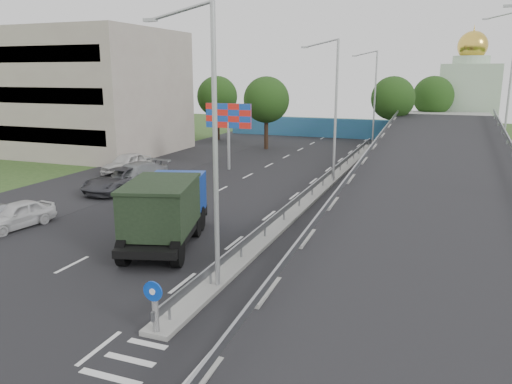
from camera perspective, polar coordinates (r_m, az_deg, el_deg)
The scene contains 23 objects.
ground at distance 14.74m, azimuth -16.08°, elevation -19.59°, with size 160.00×160.00×0.00m, color #2D4C1E.
road_surface at distance 32.57m, azimuth 0.85°, elevation -0.62°, with size 26.00×90.00×0.04m, color black.
parking_strip at distance 38.87m, azimuth -17.46°, elevation 1.07°, with size 8.00×90.00×0.05m, color black.
median at distance 35.45m, azimuth 7.64°, elevation 0.59°, with size 1.00×44.00×0.20m, color gray.
overpass_ramp at distance 34.24m, azimuth 20.03°, elevation 2.26°, with size 10.00×50.00×3.50m.
median_guardrail at distance 35.31m, azimuth 7.68°, elevation 1.62°, with size 0.09×44.00×0.71m.
sign_bollard at distance 15.78m, azimuth -11.51°, elevation -12.69°, with size 0.64×0.23×1.67m.
lamp_post_near at distance 17.60m, azimuth -5.26°, elevation 6.52°, with size 2.74×0.18×10.08m.
lamp_post_mid at distance 36.57m, azimuth 8.83°, elevation 9.99°, with size 2.74×0.18×10.08m.
lamp_post_far at distance 56.25m, azimuth 13.26°, elevation 10.95°, with size 2.74×0.18×10.08m.
beige_building at distance 56.31m, azimuth -21.69°, elevation 10.57°, with size 24.00×14.00×12.00m, color #A19287.
blue_wall at distance 63.16m, azimuth 10.08°, elevation 7.14°, with size 30.00×0.50×2.40m, color teal.
church at distance 69.77m, azimuth 23.07°, elevation 10.26°, with size 7.00×7.00×13.80m.
billboard at distance 41.43m, azimuth -3.17°, elevation 8.26°, with size 4.00×0.24×5.50m.
tree_left_mid at distance 52.85m, azimuth 1.19°, elevation 10.47°, with size 4.80×4.80×7.60m.
tree_median_far at distance 58.04m, azimuth 15.38°, elevation 10.27°, with size 4.80×4.80×7.60m.
tree_left_far at distance 60.53m, azimuth -4.45°, elevation 10.81°, with size 4.80×4.80×7.60m.
tree_ramp_far at distance 64.77m, azimuth 19.60°, elevation 10.26°, with size 4.80×4.80×7.60m.
dump_truck at distance 23.70m, azimuth -10.22°, elevation -1.78°, with size 4.60×7.73×3.21m.
parked_car_a at distance 28.86m, azimuth -25.76°, elevation -2.39°, with size 1.66×4.14×1.41m, color silver.
parked_car_c at distance 35.31m, azimuth -15.43°, elevation 1.32°, with size 2.63×5.69×1.58m, color #3A3A3F.
parked_car_d at distance 36.21m, azimuth -13.76°, elevation 1.82°, with size 2.41×5.92×1.72m, color gray.
parked_car_e at distance 41.54m, azimuth -14.51°, elevation 3.18°, with size 1.94×4.81×1.64m, color silver.
Camera 1 is at (7.82, -9.68, 7.91)m, focal length 35.00 mm.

